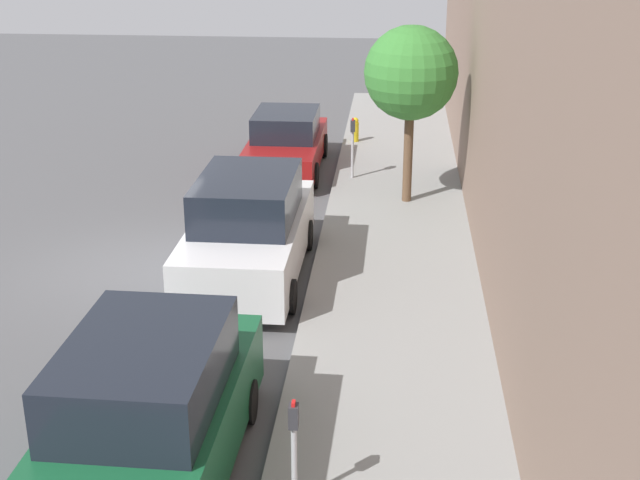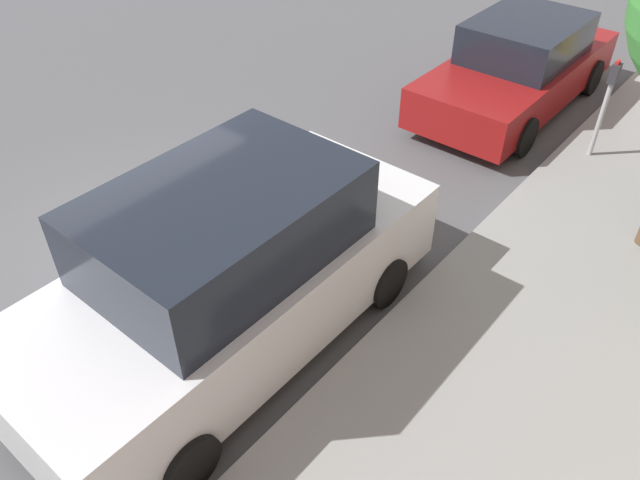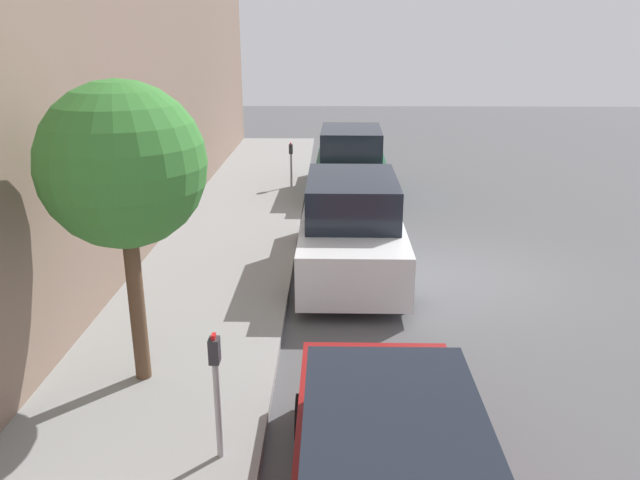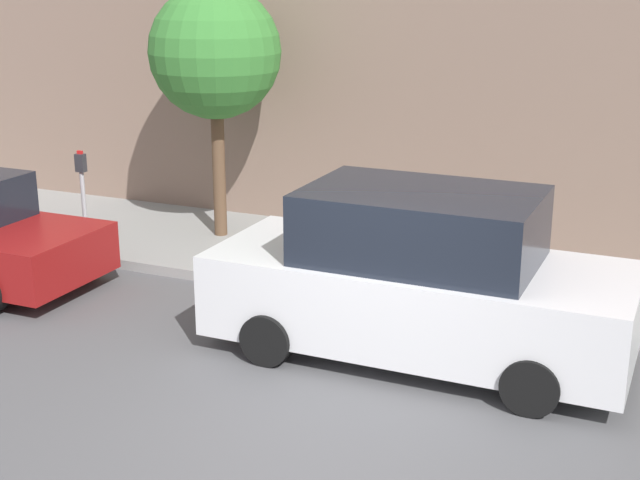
# 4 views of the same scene
# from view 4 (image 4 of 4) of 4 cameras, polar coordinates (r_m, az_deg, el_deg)

# --- Properties ---
(ground_plane) EXTENTS (60.00, 60.00, 0.00)m
(ground_plane) POSITION_cam_4_polar(r_m,az_deg,el_deg) (8.69, 0.41, -12.96)
(ground_plane) COLOR #515154
(sidewalk) EXTENTS (3.12, 32.00, 0.15)m
(sidewalk) POSITION_cam_4_polar(r_m,az_deg,el_deg) (13.06, 9.21, -2.30)
(sidewalk) COLOR gray
(sidewalk) RESTS_ON ground_plane
(parked_suv_second) EXTENTS (2.08, 4.81, 1.98)m
(parked_suv_second) POSITION_cam_4_polar(r_m,az_deg,el_deg) (10.24, 6.37, -2.53)
(parked_suv_second) COLOR silver
(parked_suv_second) RESTS_ON ground_plane
(parking_meter_far) EXTENTS (0.11, 0.15, 1.51)m
(parking_meter_far) POSITION_cam_4_polar(r_m,az_deg,el_deg) (14.36, -14.95, 3.25)
(parking_meter_far) COLOR #ADADB2
(parking_meter_far) RESTS_ON sidewalk
(street_tree) EXTENTS (2.07, 2.07, 3.98)m
(street_tree) POSITION_cam_4_polar(r_m,az_deg,el_deg) (14.19, -6.74, 11.77)
(street_tree) COLOR brown
(street_tree) RESTS_ON sidewalk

